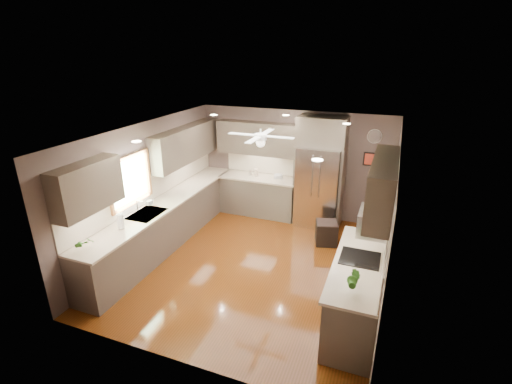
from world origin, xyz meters
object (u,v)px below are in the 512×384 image
Objects in this scene: canister_c at (256,172)px; microwave at (373,222)px; canister_b at (250,173)px; bowl at (278,178)px; potted_plant_left at (85,243)px; paper_towel at (120,221)px; refrigerator at (319,174)px; potted_plant_right at (353,279)px; soap_bottle at (150,202)px; stool at (326,233)px.

canister_c is 0.29× the size of microwave.
canister_b is 0.58× the size of bowl.
potted_plant_left is 0.79m from paper_towel.
canister_c is at bearing 177.57° from refrigerator.
potted_plant_right reaches higher than canister_c.
soap_bottle is at bearing -139.73° from refrigerator.
canister_c is at bearing 74.86° from potted_plant_left.
bowl is at bearing -1.81° from canister_c.
potted_plant_left reaches higher than soap_bottle.
soap_bottle reaches higher than stool.
paper_towel reaches higher than potted_plant_left.
stool is (3.03, 3.24, -0.84)m from potted_plant_left.
refrigerator reaches higher than bowl.
potted_plant_left is 4.89m from refrigerator.
canister_b is at bearing 65.29° from soap_bottle.
paper_towel is at bearing -116.71° from bowl.
refrigerator reaches higher than canister_b.
soap_bottle reaches higher than canister_c.
stool is 4.00m from paper_towel.
soap_bottle is (-1.11, -2.40, 0.02)m from canister_b.
potted_plant_right is (2.72, -3.71, 0.06)m from canister_c.
potted_plant_right is (3.97, -1.30, 0.07)m from soap_bottle.
microwave is 2.41m from stool.
potted_plant_left is 0.51× the size of microwave.
refrigerator is (1.52, -0.06, 0.16)m from canister_c.
stool is (3.16, 1.48, -0.79)m from soap_bottle.
potted_plant_right is 3.84m from refrigerator.
soap_bottle is at bearing 161.84° from potted_plant_right.
soap_bottle reaches higher than bowl.
potted_plant_right is 1.11× the size of paper_towel.
bowl is 0.41× the size of stool.
microwave reaches higher than canister_c.
canister_c is 0.56m from bowl.
microwave is 1.05× the size of stool.
canister_c is 0.52× the size of potted_plant_right.
refrigerator is (2.65, 4.10, 0.11)m from potted_plant_left.
canister_c is at bearing 154.02° from stool.
microwave is (4.10, -0.36, 0.45)m from soap_bottle.
potted_plant_right is at bearing -52.32° from canister_b.
potted_plant_right is at bearing -71.80° from refrigerator.
refrigerator is (-1.20, 3.65, 0.09)m from potted_plant_right.
potted_plant_right reaches higher than potted_plant_left.
potted_plant_left is at bearing -160.63° from microwave.
soap_bottle is at bearing 174.95° from microwave.
stool is at bearing 25.15° from soap_bottle.
paper_towel reaches higher than soap_bottle.
paper_towel reaches higher than bowl.
potted_plant_left is at bearing -89.31° from paper_towel.
microwave is (1.33, -2.71, 0.29)m from refrigerator.
potted_plant_left is 4.23m from microwave.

